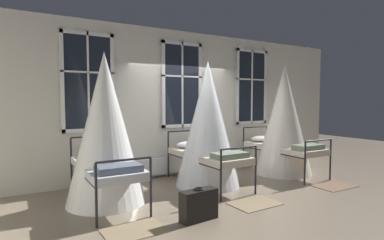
{
  "coord_description": "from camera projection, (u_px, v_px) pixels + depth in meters",
  "views": [
    {
      "loc": [
        -3.5,
        -5.16,
        1.71
      ],
      "look_at": [
        -0.4,
        0.03,
        1.33
      ],
      "focal_mm": 29.3,
      "sensor_mm": 36.0,
      "label": 1
    }
  ],
  "objects": [
    {
      "name": "rug_second",
      "position": [
        255.0,
        204.0,
        5.18
      ],
      "size": [
        0.81,
        0.58,
        0.01
      ],
      "primitive_type": "cube",
      "rotation": [
        0.0,
        0.0,
        0.02
      ],
      "color": "#8E7A5B",
      "rests_on": "ground"
    },
    {
      "name": "cot_third",
      "position": [
        284.0,
        121.0,
        7.3
      ],
      "size": [
        1.3,
        2.01,
        2.55
      ],
      "rotation": [
        0.0,
        0.0,
        1.55
      ],
      "color": "black",
      "rests_on": "ground"
    },
    {
      "name": "window_bank",
      "position": [
        182.0,
        122.0,
        7.21
      ],
      "size": [
        5.21,
        0.1,
        2.96
      ],
      "color": "black",
      "rests_on": "ground"
    },
    {
      "name": "ground",
      "position": [
        210.0,
        185.0,
        6.32
      ],
      "size": [
        20.08,
        20.08,
        0.0
      ],
      "primitive_type": "plane",
      "color": "gray"
    },
    {
      "name": "cot_first",
      "position": [
        105.0,
        130.0,
        5.18
      ],
      "size": [
        1.3,
        2.0,
        2.51
      ],
      "rotation": [
        0.0,
        0.0,
        1.56
      ],
      "color": "black",
      "rests_on": "ground"
    },
    {
      "name": "rug_first",
      "position": [
        135.0,
        231.0,
        4.1
      ],
      "size": [
        0.81,
        0.58,
        0.01
      ],
      "primitive_type": "cube",
      "rotation": [
        0.0,
        0.0,
        0.02
      ],
      "color": "#8E7A5B",
      "rests_on": "ground"
    },
    {
      "name": "suitcase_dark",
      "position": [
        199.0,
        205.0,
        4.46
      ],
      "size": [
        0.57,
        0.25,
        0.47
      ],
      "rotation": [
        0.0,
        0.0,
        0.08
      ],
      "color": "black",
      "rests_on": "ground"
    },
    {
      "name": "cot_second",
      "position": [
        208.0,
        126.0,
        6.28
      ],
      "size": [
        1.3,
        2.0,
        2.49
      ],
      "rotation": [
        0.0,
        0.0,
        1.58
      ],
      "color": "black",
      "rests_on": "ground"
    },
    {
      "name": "rug_third",
      "position": [
        334.0,
        186.0,
        6.25
      ],
      "size": [
        0.81,
        0.57,
        0.01
      ],
      "primitive_type": "cube",
      "rotation": [
        0.0,
        0.0,
        -0.02
      ],
      "color": "brown",
      "rests_on": "ground"
    },
    {
      "name": "back_wall_with_windows",
      "position": [
        180.0,
        103.0,
        7.29
      ],
      "size": [
        9.9,
        0.1,
        3.29
      ],
      "primitive_type": "cube",
      "color": "beige",
      "rests_on": "ground"
    }
  ]
}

